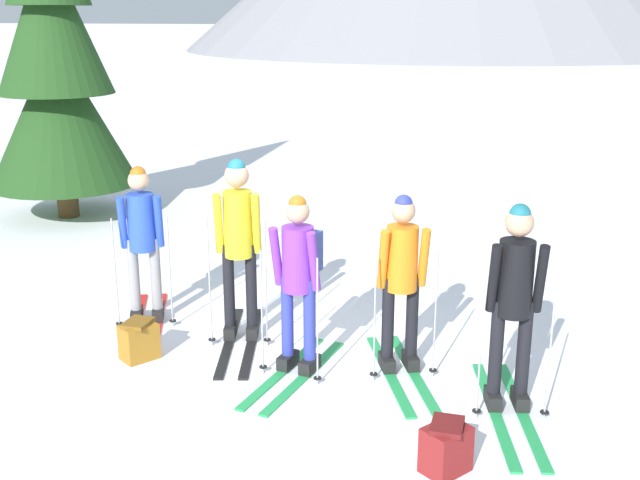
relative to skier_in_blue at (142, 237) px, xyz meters
The scene contains 9 objects.
ground_plane 1.98m from the skier_in_blue, 12.53° to the right, with size 400.00×400.00×0.00m, color white.
skier_in_blue is the anchor object (origin of this frame).
skier_in_yellow 1.13m from the skier_in_blue, ahead, with size 0.74×1.70×1.81m.
skier_in_purple 2.01m from the skier_in_blue, 19.90° to the right, with size 0.60×1.60×1.63m.
skier_in_orange 2.80m from the skier_in_blue, ahead, with size 0.93×1.59×1.63m.
skier_in_black 3.84m from the skier_in_blue, 13.48° to the right, with size 0.72×1.77×1.73m.
pine_tree_near 5.12m from the skier_in_blue, 132.55° to the left, with size 2.26×2.26×5.46m.
backpack_on_snow_front 1.20m from the skier_in_blue, 66.37° to the right, with size 0.38×0.40×0.38m.
backpack_on_snow_beside 3.96m from the skier_in_blue, 30.03° to the right, with size 0.38×0.40×0.38m.
Camera 1 is at (2.12, -6.43, 3.13)m, focal length 43.48 mm.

